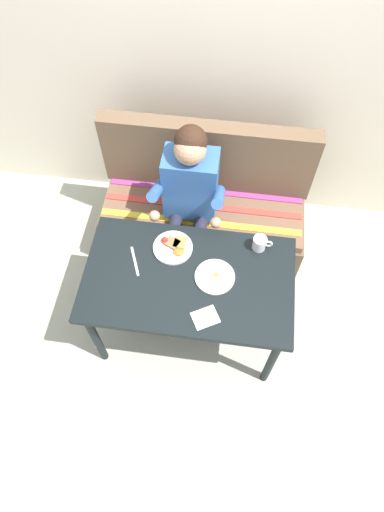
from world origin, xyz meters
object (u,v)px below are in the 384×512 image
table (189,284)px  coffee_mug (260,243)px  plate_breakfast (173,247)px  napkin (205,318)px  plate_eggs (215,277)px  couch (203,213)px  person (189,194)px  knife (135,261)px

table → coffee_mug: size_ratio=10.17×
plate_breakfast → napkin: 0.48m
plate_eggs → plate_breakfast: bearing=148.1°
coffee_mug → couch: bearing=127.1°
person → coffee_mug: bearing=-35.8°
plate_breakfast → knife: plate_breakfast is taller
plate_breakfast → couch: bearing=78.7°
knife → napkin: bearing=-56.1°
coffee_mug → knife: (-0.71, -0.19, -0.04)m
coffee_mug → napkin: 0.56m
couch → coffee_mug: bearing=-52.9°
table → person: 0.60m
person → plate_breakfast: bearing=-95.3°
couch → plate_breakfast: bearing=-101.3°
couch → plate_eggs: bearing=-78.8°
plate_breakfast → person: bearing=84.7°
person → plate_eggs: size_ratio=5.32×
couch → knife: size_ratio=7.20×
table → couch: 0.83m
person → coffee_mug: 0.57m
plate_eggs → coffee_mug: (0.24, 0.24, 0.04)m
table → plate_breakfast: 0.24m
plate_eggs → napkin: bearing=-95.3°
napkin → knife: bearing=146.5°
person → plate_breakfast: 0.41m
couch → plate_breakfast: size_ratio=6.17×
couch → table: bearing=-90.0°
person → plate_eggs: 0.61m
table → couch: size_ratio=0.83×
napkin → knife: napkin is taller
coffee_mug → knife: bearing=-164.7°
plate_breakfast → knife: size_ratio=1.17×
table → coffee_mug: bearing=33.7°
person → plate_breakfast: (-0.04, -0.41, 0.00)m
plate_eggs → person: bearing=111.7°
plate_breakfast → napkin: (0.24, -0.42, -0.01)m
plate_breakfast → plate_eggs: plate_breakfast is taller
couch → plate_breakfast: (-0.12, -0.58, 0.41)m
table → coffee_mug: coffee_mug is taller
table → plate_breakfast: (-0.12, 0.18, 0.10)m
coffee_mug → napkin: bearing=-118.0°
couch → knife: couch is taller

